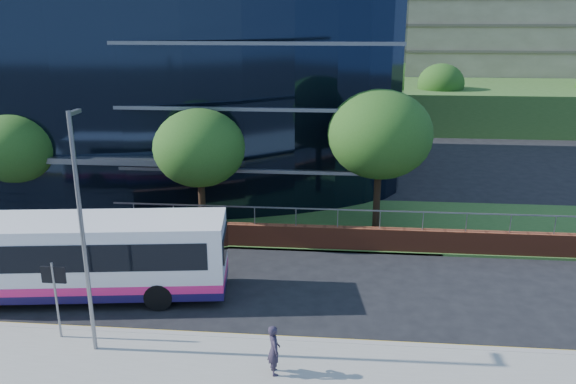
# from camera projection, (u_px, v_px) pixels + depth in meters

# --- Properties ---
(grass_verge) EXTENTS (36.00, 8.00, 0.12)m
(grass_verge) POSITION_uv_depth(u_px,v_px,m) (526.00, 228.00, 29.84)
(grass_verge) COLOR #2D511E
(grass_verge) RESTS_ON ground
(glass_office) EXTENTS (44.00, 23.10, 16.00)m
(glass_office) POSITION_uv_depth(u_px,v_px,m) (84.00, 60.00, 39.30)
(glass_office) COLOR black
(glass_office) RESTS_ON ground
(retaining_wall) EXTENTS (34.00, 0.40, 2.11)m
(retaining_wall) POSITION_uv_depth(u_px,v_px,m) (464.00, 243.00, 26.51)
(retaining_wall) COLOR brown
(retaining_wall) RESTS_ON ground
(apartment_block) EXTENTS (60.00, 42.00, 30.00)m
(apartment_block) POSITION_uv_depth(u_px,v_px,m) (487.00, 16.00, 69.84)
(apartment_block) COLOR #2D511E
(apartment_block) RESTS_ON ground
(street_sign) EXTENTS (0.85, 0.09, 2.80)m
(street_sign) POSITION_uv_depth(u_px,v_px,m) (55.00, 284.00, 18.95)
(street_sign) COLOR slate
(street_sign) RESTS_ON pavement_near
(tree_far_b) EXTENTS (4.29, 4.29, 6.05)m
(tree_far_b) POSITION_uv_depth(u_px,v_px,m) (16.00, 148.00, 29.54)
(tree_far_b) COLOR black
(tree_far_b) RESTS_ON ground
(tree_far_c) EXTENTS (4.62, 4.62, 6.51)m
(tree_far_c) POSITION_uv_depth(u_px,v_px,m) (199.00, 148.00, 28.09)
(tree_far_c) COLOR black
(tree_far_c) RESTS_ON ground
(tree_far_d) EXTENTS (5.28, 5.28, 7.44)m
(tree_far_d) POSITION_uv_depth(u_px,v_px,m) (380.00, 135.00, 28.07)
(tree_far_d) COLOR black
(tree_far_d) RESTS_ON ground
(tree_dist_e) EXTENTS (4.62, 4.62, 6.51)m
(tree_dist_e) POSITION_uv_depth(u_px,v_px,m) (441.00, 84.00, 56.11)
(tree_dist_e) COLOR black
(tree_dist_e) RESTS_ON ground
(streetlight_east) EXTENTS (0.15, 0.77, 8.00)m
(streetlight_east) POSITION_uv_depth(u_px,v_px,m) (82.00, 229.00, 17.58)
(streetlight_east) COLOR slate
(streetlight_east) RESTS_ON pavement_near
(city_bus) EXTENTS (12.29, 4.30, 3.26)m
(city_bus) POSITION_uv_depth(u_px,v_px,m) (76.00, 257.00, 22.19)
(city_bus) COLOR silver
(city_bus) RESTS_ON ground
(pedestrian) EXTENTS (0.57, 0.70, 1.64)m
(pedestrian) POSITION_uv_depth(u_px,v_px,m) (274.00, 350.00, 17.29)
(pedestrian) COLOR #272030
(pedestrian) RESTS_ON pavement_near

